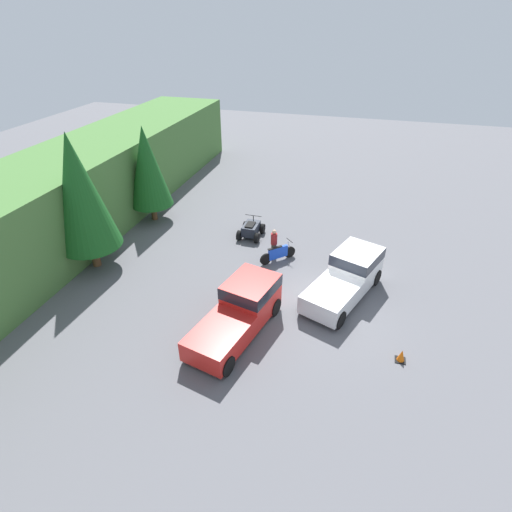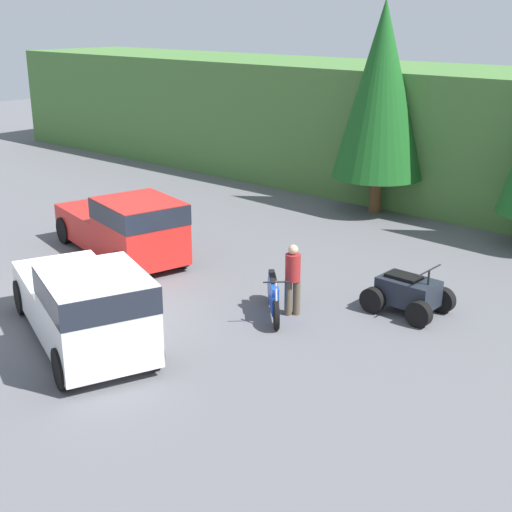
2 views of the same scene
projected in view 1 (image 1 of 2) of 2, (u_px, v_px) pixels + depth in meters
ground_plane at (324, 310)px, 18.73m from camera, size 80.00×80.00×0.00m
hillside_backdrop at (26, 222)px, 21.11m from camera, size 44.00×6.00×4.85m
tree_left at (79, 193)px, 19.73m from camera, size 3.21×3.21×7.29m
tree_mid_left at (147, 167)px, 24.90m from camera, size 2.71×2.71×6.17m
pickup_truck_red at (241, 309)px, 17.19m from camera, size 5.45×3.13×1.94m
pickup_truck_second at (348, 275)px, 19.39m from camera, size 5.49×3.68×1.94m
dirt_bike at (278, 254)px, 22.12m from camera, size 1.64×1.67×1.13m
quad_atv at (251, 230)px, 24.52m from camera, size 1.89×1.37×1.21m
rider_person at (274, 243)px, 22.20m from camera, size 0.51×0.51×1.74m
traffic_cone at (401, 356)px, 15.89m from camera, size 0.42×0.42×0.55m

